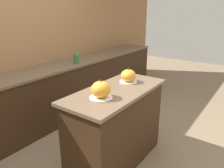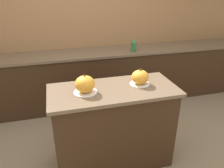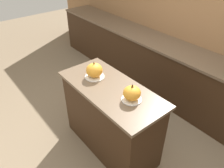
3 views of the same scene
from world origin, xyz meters
TOP-DOWN VIEW (x-y plane):
  - ground_plane at (0.00, 0.00)m, footprint 12.00×12.00m
  - wall_back at (0.00, 1.75)m, footprint 8.00×0.06m
  - kitchen_island at (0.00, 0.00)m, footprint 1.29×0.59m
  - back_counter at (0.00, 1.42)m, footprint 6.00×0.60m
  - pumpkin_cake_left at (-0.28, -0.01)m, footprint 0.23×0.23m
  - pumpkin_cake_right at (0.29, 0.03)m, footprint 0.21×0.21m
  - bottle_tall at (0.69, 1.28)m, footprint 0.09×0.09m

SIDE VIEW (x-z plane):
  - ground_plane at x=0.00m, z-range 0.00..0.00m
  - back_counter at x=0.00m, z-range 0.00..0.90m
  - kitchen_island at x=0.00m, z-range 0.00..0.93m
  - pumpkin_cake_right at x=0.29m, z-range 0.91..1.10m
  - bottle_tall at x=0.69m, z-range 0.90..1.11m
  - pumpkin_cake_left at x=-0.28m, z-range 0.91..1.11m
  - wall_back at x=0.00m, z-range 0.00..2.50m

